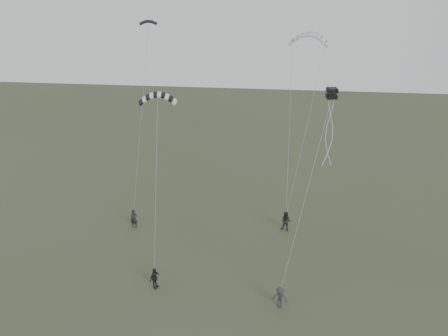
# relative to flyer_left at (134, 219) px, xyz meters

# --- Properties ---
(ground) EXTENTS (140.00, 140.00, 0.00)m
(ground) POSITION_rel_flyer_left_xyz_m (7.89, -7.32, -0.93)
(ground) COLOR #364029
(ground) RESTS_ON ground
(flyer_left) EXTENTS (0.69, 0.46, 1.86)m
(flyer_left) POSITION_rel_flyer_left_xyz_m (0.00, 0.00, 0.00)
(flyer_left) COLOR black
(flyer_left) RESTS_ON ground
(flyer_right) EXTENTS (1.13, 1.00, 1.93)m
(flyer_right) POSITION_rel_flyer_left_xyz_m (14.36, 1.26, 0.04)
(flyer_right) COLOR black
(flyer_right) RESTS_ON ground
(flyer_center) EXTENTS (0.82, 1.09, 1.71)m
(flyer_center) POSITION_rel_flyer_left_xyz_m (4.43, -8.58, -0.07)
(flyer_center) COLOR black
(flyer_center) RESTS_ON ground
(flyer_far) EXTENTS (1.17, 0.81, 1.67)m
(flyer_far) POSITION_rel_flyer_left_xyz_m (13.91, -9.59, -0.09)
(flyer_far) COLOR #2B2A30
(flyer_far) RESTS_ON ground
(kite_dark_small) EXTENTS (1.66, 0.98, 0.63)m
(kite_dark_small) POSITION_rel_flyer_left_xyz_m (1.22, 4.71, 17.56)
(kite_dark_small) COLOR black
(kite_dark_small) RESTS_ON flyer_left
(kite_pale_large) EXTENTS (4.03, 1.93, 1.77)m
(kite_pale_large) POSITION_rel_flyer_left_xyz_m (15.71, 8.45, 16.24)
(kite_pale_large) COLOR #B9BCBF
(kite_pale_large) RESTS_ON flyer_right
(kite_striped) EXTENTS (2.97, 1.56, 1.28)m
(kite_striped) POSITION_rel_flyer_left_xyz_m (4.00, -3.43, 12.89)
(kite_striped) COLOR black
(kite_striped) RESTS_ON flyer_center
(kite_box) EXTENTS (0.86, 0.89, 0.78)m
(kite_box) POSITION_rel_flyer_left_xyz_m (16.93, -3.16, 13.31)
(kite_box) COLOR black
(kite_box) RESTS_ON flyer_far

